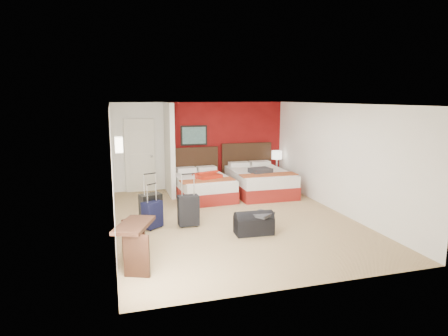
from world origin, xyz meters
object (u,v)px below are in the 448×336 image
object	(u,v)px
duffel_bag	(254,225)
bed_right	(260,182)
bed_left	(202,187)
suitcase_charcoal	(188,212)
red_suitcase_open	(207,175)
nightstand	(276,177)
suitcase_black	(151,211)
desk	(135,245)
table_lamp	(277,160)
suitcase_navy	(152,216)

from	to	relation	value
duffel_bag	bed_right	bearing A→B (deg)	70.02
bed_left	suitcase_charcoal	distance (m)	2.35
red_suitcase_open	nightstand	size ratio (longest dim) A/B	1.66
bed_right	nightstand	bearing A→B (deg)	43.26
nightstand	duffel_bag	world-z (taller)	nightstand
red_suitcase_open	bed_right	bearing A→B (deg)	-14.01
suitcase_black	desk	bearing A→B (deg)	-120.78
bed_left	suitcase_charcoal	world-z (taller)	suitcase_charcoal
red_suitcase_open	nightstand	world-z (taller)	red_suitcase_open
bed_right	table_lamp	size ratio (longest dim) A/B	3.81
red_suitcase_open	suitcase_navy	distance (m)	2.65
suitcase_black	duffel_bag	distance (m)	2.16
table_lamp	suitcase_charcoal	bearing A→B (deg)	-137.45
bed_left	desk	xyz separation A→B (m)	(-1.99, -3.93, 0.07)
nightstand	suitcase_navy	distance (m)	4.99
bed_left	suitcase_black	distance (m)	2.50
suitcase_charcoal	duffel_bag	size ratio (longest dim) A/B	0.84
suitcase_navy	table_lamp	bearing A→B (deg)	-0.48
suitcase_black	suitcase_navy	distance (m)	0.20
bed_right	duffel_bag	xyz separation A→B (m)	(-1.30, -3.05, -0.13)
bed_left	nightstand	bearing A→B (deg)	14.09
red_suitcase_open	suitcase_charcoal	world-z (taller)	red_suitcase_open
table_lamp	suitcase_black	distance (m)	4.91
red_suitcase_open	table_lamp	distance (m)	2.55
suitcase_navy	duffel_bag	world-z (taller)	suitcase_navy
bed_right	suitcase_black	bearing A→B (deg)	-147.30
bed_right	suitcase_navy	size ratio (longest dim) A/B	3.94
red_suitcase_open	duffel_bag	bearing A→B (deg)	-104.32
bed_right	suitcase_charcoal	size ratio (longest dim) A/B	3.41
red_suitcase_open	duffel_bag	size ratio (longest dim) A/B	1.12
red_suitcase_open	table_lamp	world-z (taller)	table_lamp
table_lamp	desk	world-z (taller)	table_lamp
desk	red_suitcase_open	bearing A→B (deg)	84.03
suitcase_black	suitcase_charcoal	xyz separation A→B (m)	(0.74, -0.25, -0.01)
red_suitcase_open	suitcase_navy	xyz separation A→B (m)	(-1.64, -2.05, -0.36)
suitcase_charcoal	suitcase_navy	bearing A→B (deg)	174.50
bed_right	suitcase_black	distance (m)	3.75
suitcase_black	suitcase_charcoal	bearing A→B (deg)	-37.12
bed_right	desk	bearing A→B (deg)	-131.74
nightstand	table_lamp	distance (m)	0.53
nightstand	suitcase_charcoal	xyz separation A→B (m)	(-3.29, -3.02, 0.06)
duffel_bag	table_lamp	bearing A→B (deg)	63.84
nightstand	suitcase_black	bearing A→B (deg)	-140.60
suitcase_charcoal	suitcase_navy	world-z (taller)	suitcase_charcoal
nightstand	bed_right	bearing A→B (deg)	-132.52
red_suitcase_open	table_lamp	bearing A→B (deg)	1.96
table_lamp	desk	size ratio (longest dim) A/B	0.64
duffel_bag	desk	xyz separation A→B (m)	(-2.32, -0.91, 0.17)
suitcase_charcoal	duffel_bag	bearing A→B (deg)	-36.31
bed_left	nightstand	world-z (taller)	bed_left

